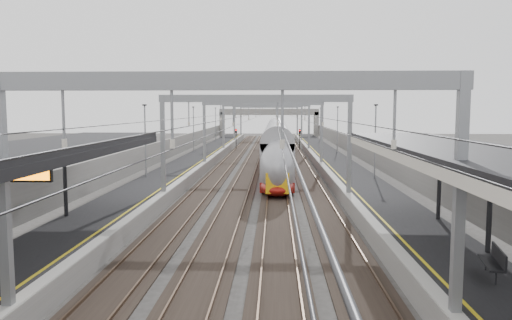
# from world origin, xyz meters

# --- Properties ---
(platform_left) EXTENTS (4.00, 120.00, 1.00)m
(platform_left) POSITION_xyz_m (-8.00, 45.00, 0.50)
(platform_left) COLOR black
(platform_left) RESTS_ON ground
(platform_right) EXTENTS (4.00, 120.00, 1.00)m
(platform_right) POSITION_xyz_m (8.00, 45.00, 0.50)
(platform_right) COLOR black
(platform_right) RESTS_ON ground
(tracks) EXTENTS (11.40, 140.00, 0.20)m
(tracks) POSITION_xyz_m (0.00, 45.00, 0.05)
(tracks) COLOR black
(tracks) RESTS_ON ground
(overhead_line) EXTENTS (13.00, 140.00, 6.60)m
(overhead_line) POSITION_xyz_m (0.00, 51.62, 6.14)
(overhead_line) COLOR gray
(overhead_line) RESTS_ON platform_left
(canopy_right) EXTENTS (4.40, 30.00, 4.24)m
(canopy_right) POSITION_xyz_m (8.03, 2.99, 5.09)
(canopy_right) COLOR black
(canopy_right) RESTS_ON platform_right
(overbridge) EXTENTS (22.00, 2.20, 6.90)m
(overbridge) POSITION_xyz_m (0.00, 100.00, 5.31)
(overbridge) COLOR slate
(overbridge) RESTS_ON ground
(wall_left) EXTENTS (0.30, 120.00, 3.20)m
(wall_left) POSITION_xyz_m (-11.20, 45.00, 1.60)
(wall_left) COLOR slate
(wall_left) RESTS_ON ground
(wall_right) EXTENTS (0.30, 120.00, 3.20)m
(wall_right) POSITION_xyz_m (11.20, 45.00, 1.60)
(wall_right) COLOR slate
(wall_right) RESTS_ON ground
(train) EXTENTS (2.70, 49.28, 4.28)m
(train) POSITION_xyz_m (1.50, 47.07, 2.10)
(train) COLOR maroon
(train) RESTS_ON ground
(bench) EXTENTS (0.88, 2.00, 1.00)m
(bench) POSITION_xyz_m (8.64, 4.95, 1.60)
(bench) COLOR black
(bench) RESTS_ON platform_right
(signal_green) EXTENTS (0.32, 0.32, 3.48)m
(signal_green) POSITION_xyz_m (-5.20, 71.96, 2.42)
(signal_green) COLOR black
(signal_green) RESTS_ON ground
(signal_red_near) EXTENTS (0.32, 0.32, 3.48)m
(signal_red_near) POSITION_xyz_m (3.20, 71.43, 2.42)
(signal_red_near) COLOR black
(signal_red_near) RESTS_ON ground
(signal_red_far) EXTENTS (0.32, 0.32, 3.48)m
(signal_red_far) POSITION_xyz_m (5.40, 70.74, 2.42)
(signal_red_far) COLOR black
(signal_red_far) RESTS_ON ground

